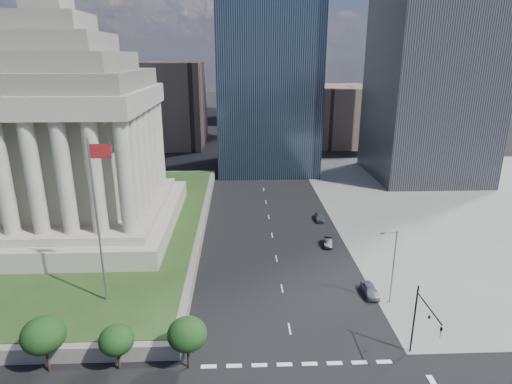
{
  "coord_description": "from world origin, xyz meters",
  "views": [
    {
      "loc": [
        -5.57,
        -22.3,
        30.45
      ],
      "look_at": [
        -3.8,
        22.7,
        15.93
      ],
      "focal_mm": 30.0,
      "sensor_mm": 36.0,
      "label": 1
    }
  ],
  "objects_px": {
    "traffic_signal_ne": "(423,319)",
    "parked_sedan_mid": "(328,242)",
    "parked_sedan_near": "(370,290)",
    "street_lamp_north": "(392,263)",
    "war_memorial": "(62,114)",
    "flagpole": "(98,214)",
    "parked_sedan_far": "(320,217)"
  },
  "relations": [
    {
      "from": "traffic_signal_ne",
      "to": "parked_sedan_mid",
      "type": "distance_m",
      "value": 29.27
    },
    {
      "from": "parked_sedan_near",
      "to": "parked_sedan_mid",
      "type": "relative_size",
      "value": 1.15
    },
    {
      "from": "street_lamp_north",
      "to": "parked_sedan_mid",
      "type": "bearing_deg",
      "value": 103.99
    },
    {
      "from": "traffic_signal_ne",
      "to": "street_lamp_north",
      "type": "bearing_deg",
      "value": 85.81
    },
    {
      "from": "traffic_signal_ne",
      "to": "parked_sedan_near",
      "type": "bearing_deg",
      "value": 94.32
    },
    {
      "from": "parked_sedan_near",
      "to": "street_lamp_north",
      "type": "bearing_deg",
      "value": -47.6
    },
    {
      "from": "war_memorial",
      "to": "street_lamp_north",
      "type": "xyz_separation_m",
      "value": [
        47.33,
        -23.0,
        -15.74
      ]
    },
    {
      "from": "war_memorial",
      "to": "street_lamp_north",
      "type": "bearing_deg",
      "value": -25.92
    },
    {
      "from": "flagpole",
      "to": "traffic_signal_ne",
      "type": "xyz_separation_m",
      "value": [
        34.33,
        -10.3,
        -7.86
      ]
    },
    {
      "from": "war_memorial",
      "to": "parked_sedan_mid",
      "type": "relative_size",
      "value": 10.57
    },
    {
      "from": "street_lamp_north",
      "to": "parked_sedan_far",
      "type": "distance_m",
      "value": 29.55
    },
    {
      "from": "parked_sedan_mid",
      "to": "traffic_signal_ne",
      "type": "bearing_deg",
      "value": -73.78
    },
    {
      "from": "flagpole",
      "to": "parked_sedan_mid",
      "type": "relative_size",
      "value": 5.42
    },
    {
      "from": "traffic_signal_ne",
      "to": "war_memorial",
      "type": "bearing_deg",
      "value": 143.58
    },
    {
      "from": "traffic_signal_ne",
      "to": "parked_sedan_far",
      "type": "relative_size",
      "value": 1.99
    },
    {
      "from": "flagpole",
      "to": "parked_sedan_mid",
      "type": "height_order",
      "value": "flagpole"
    },
    {
      "from": "flagpole",
      "to": "parked_sedan_far",
      "type": "height_order",
      "value": "flagpole"
    },
    {
      "from": "flagpole",
      "to": "parked_sedan_far",
      "type": "relative_size",
      "value": 4.96
    },
    {
      "from": "flagpole",
      "to": "parked_sedan_mid",
      "type": "xyz_separation_m",
      "value": [
        30.83,
        18.38,
        -12.51
      ]
    },
    {
      "from": "street_lamp_north",
      "to": "parked_sedan_near",
      "type": "relative_size",
      "value": 2.36
    },
    {
      "from": "war_memorial",
      "to": "flagpole",
      "type": "relative_size",
      "value": 1.95
    },
    {
      "from": "war_memorial",
      "to": "parked_sedan_near",
      "type": "bearing_deg",
      "value": -24.85
    },
    {
      "from": "parked_sedan_mid",
      "to": "parked_sedan_far",
      "type": "height_order",
      "value": "parked_sedan_far"
    },
    {
      "from": "flagpole",
      "to": "street_lamp_north",
      "type": "height_order",
      "value": "flagpole"
    },
    {
      "from": "parked_sedan_far",
      "to": "flagpole",
      "type": "bearing_deg",
      "value": -132.7
    },
    {
      "from": "parked_sedan_near",
      "to": "parked_sedan_mid",
      "type": "bearing_deg",
      "value": 98.15
    },
    {
      "from": "parked_sedan_mid",
      "to": "parked_sedan_far",
      "type": "relative_size",
      "value": 0.92
    },
    {
      "from": "war_memorial",
      "to": "flagpole",
      "type": "height_order",
      "value": "war_memorial"
    },
    {
      "from": "parked_sedan_near",
      "to": "parked_sedan_far",
      "type": "height_order",
      "value": "parked_sedan_near"
    },
    {
      "from": "street_lamp_north",
      "to": "parked_sedan_mid",
      "type": "xyz_separation_m",
      "value": [
        -4.33,
        17.38,
        -5.05
      ]
    },
    {
      "from": "war_memorial",
      "to": "parked_sedan_mid",
      "type": "height_order",
      "value": "war_memorial"
    },
    {
      "from": "flagpole",
      "to": "street_lamp_north",
      "type": "bearing_deg",
      "value": 1.63
    }
  ]
}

